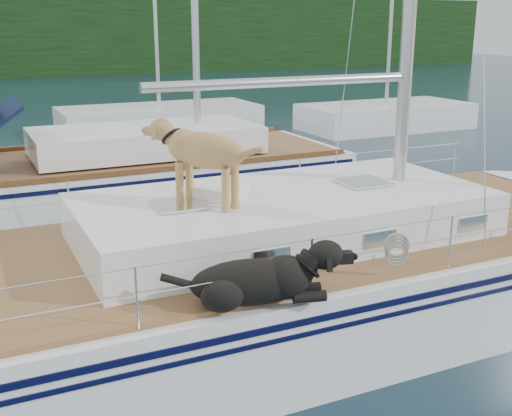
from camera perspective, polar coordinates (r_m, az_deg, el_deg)
ground at (r=8.50m, az=-2.52°, el=-11.17°), size 120.00×120.00×0.00m
main_sailboat at (r=8.23m, az=-2.00°, el=-6.86°), size 12.00×4.06×14.01m
neighbor_sailboat at (r=14.14m, az=-13.84°, el=2.28°), size 11.00×3.50×13.30m
bg_boat_center at (r=24.24m, az=-8.57°, el=7.78°), size 7.20×3.00×11.65m
bg_boat_east at (r=25.16m, az=11.43°, el=7.96°), size 6.40×3.00×11.65m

